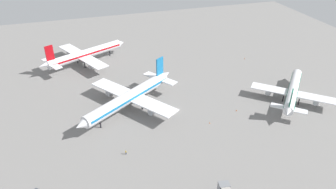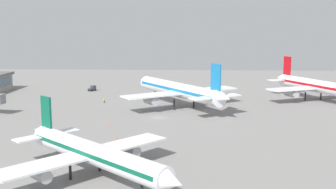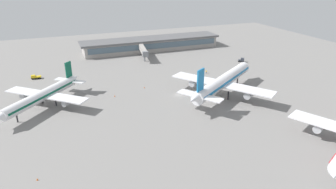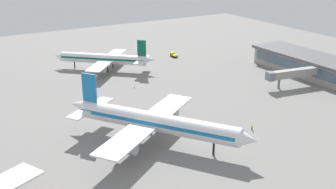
{
  "view_description": "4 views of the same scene",
  "coord_description": "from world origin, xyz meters",
  "px_view_note": "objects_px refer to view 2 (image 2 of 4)",
  "views": [
    {
      "loc": [
        -36.14,
        -107.62,
        74.77
      ],
      "look_at": [
        -0.34,
        6.12,
        4.49
      ],
      "focal_mm": 34.3,
      "sensor_mm": 36.0,
      "label": 1
    },
    {
      "loc": [
        124.97,
        9.27,
        27.67
      ],
      "look_at": [
        -3.51,
        3.23,
        6.69
      ],
      "focal_mm": 44.31,
      "sensor_mm": 36.0,
      "label": 2
    },
    {
      "loc": [
        47.48,
        108.46,
        49.29
      ],
      "look_at": [
        5.8,
        2.34,
        2.05
      ],
      "focal_mm": 32.57,
      "sensor_mm": 36.0,
      "label": 3
    },
    {
      "loc": [
        -105.48,
        54.47,
        50.68
      ],
      "look_at": [
        0.93,
        -8.33,
        5.26
      ],
      "focal_mm": 44.5,
      "sensor_mm": 36.0,
      "label": 4
    }
  ],
  "objects_px": {
    "airplane_at_gate": "(179,90)",
    "airplane_taxiing": "(92,153)",
    "airplane_distant": "(319,86)",
    "safety_cone_far_side": "(116,138)",
    "ground_crew_worker": "(104,101)",
    "baggage_tug": "(93,88)",
    "safety_cone_mid_apron": "(108,124)"
  },
  "relations": [
    {
      "from": "airplane_at_gate",
      "to": "airplane_taxiing",
      "type": "relative_size",
      "value": 1.32
    },
    {
      "from": "airplane_distant",
      "to": "safety_cone_far_side",
      "type": "relative_size",
      "value": 80.22
    },
    {
      "from": "airplane_taxiing",
      "to": "airplane_distant",
      "type": "height_order",
      "value": "airplane_distant"
    },
    {
      "from": "ground_crew_worker",
      "to": "baggage_tug",
      "type": "bearing_deg",
      "value": -5.38
    },
    {
      "from": "baggage_tug",
      "to": "safety_cone_mid_apron",
      "type": "relative_size",
      "value": 6.25
    },
    {
      "from": "safety_cone_mid_apron",
      "to": "baggage_tug",
      "type": "bearing_deg",
      "value": -163.36
    },
    {
      "from": "airplane_at_gate",
      "to": "airplane_distant",
      "type": "xyz_separation_m",
      "value": [
        -13.97,
        52.17,
        -0.37
      ]
    },
    {
      "from": "safety_cone_far_side",
      "to": "baggage_tug",
      "type": "bearing_deg",
      "value": -163.04
    },
    {
      "from": "airplane_taxiing",
      "to": "baggage_tug",
      "type": "bearing_deg",
      "value": 144.89
    },
    {
      "from": "safety_cone_mid_apron",
      "to": "airplane_at_gate",
      "type": "bearing_deg",
      "value": 144.94
    },
    {
      "from": "ground_crew_worker",
      "to": "safety_cone_far_side",
      "type": "xyz_separation_m",
      "value": [
        49.79,
        12.99,
        -0.55
      ]
    },
    {
      "from": "airplane_at_gate",
      "to": "safety_cone_far_side",
      "type": "bearing_deg",
      "value": 126.04
    },
    {
      "from": "airplane_at_gate",
      "to": "airplane_distant",
      "type": "bearing_deg",
      "value": -109.66
    },
    {
      "from": "baggage_tug",
      "to": "safety_cone_far_side",
      "type": "bearing_deg",
      "value": -124.13
    },
    {
      "from": "ground_crew_worker",
      "to": "safety_cone_mid_apron",
      "type": "bearing_deg",
      "value": 166.76
    },
    {
      "from": "safety_cone_mid_apron",
      "to": "ground_crew_worker",
      "type": "bearing_deg",
      "value": -166.96
    },
    {
      "from": "airplane_at_gate",
      "to": "baggage_tug",
      "type": "relative_size",
      "value": 12.68
    },
    {
      "from": "ground_crew_worker",
      "to": "safety_cone_mid_apron",
      "type": "xyz_separation_m",
      "value": [
        35.37,
        8.19,
        -0.55
      ]
    },
    {
      "from": "safety_cone_mid_apron",
      "to": "airplane_taxiing",
      "type": "bearing_deg",
      "value": 7.11
    },
    {
      "from": "airplane_taxiing",
      "to": "airplane_distant",
      "type": "distance_m",
      "value": 106.96
    },
    {
      "from": "baggage_tug",
      "to": "safety_cone_far_side",
      "type": "distance_m",
      "value": 81.97
    },
    {
      "from": "airplane_taxiing",
      "to": "airplane_distant",
      "type": "xyz_separation_m",
      "value": [
        -83.64,
        66.66,
        0.8
      ]
    },
    {
      "from": "safety_cone_mid_apron",
      "to": "safety_cone_far_side",
      "type": "height_order",
      "value": "same"
    },
    {
      "from": "airplane_taxiing",
      "to": "baggage_tug",
      "type": "xyz_separation_m",
      "value": [
        -105.61,
        -24.31,
        -3.74
      ]
    },
    {
      "from": "ground_crew_worker",
      "to": "safety_cone_far_side",
      "type": "bearing_deg",
      "value": 168.34
    },
    {
      "from": "safety_cone_far_side",
      "to": "safety_cone_mid_apron",
      "type": "bearing_deg",
      "value": -161.59
    },
    {
      "from": "airplane_at_gate",
      "to": "airplane_taxiing",
      "type": "xyz_separation_m",
      "value": [
        69.67,
        -14.49,
        -1.17
      ]
    },
    {
      "from": "baggage_tug",
      "to": "airplane_at_gate",
      "type": "bearing_deg",
      "value": -93.9
    },
    {
      "from": "airplane_distant",
      "to": "safety_cone_far_side",
      "type": "height_order",
      "value": "airplane_distant"
    },
    {
      "from": "baggage_tug",
      "to": "safety_cone_mid_apron",
      "type": "height_order",
      "value": "baggage_tug"
    },
    {
      "from": "airplane_at_gate",
      "to": "airplane_distant",
      "type": "height_order",
      "value": "airplane_at_gate"
    },
    {
      "from": "airplane_taxiing",
      "to": "ground_crew_worker",
      "type": "xyz_separation_m",
      "value": [
        -77.0,
        -13.38,
        -4.05
      ]
    }
  ]
}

